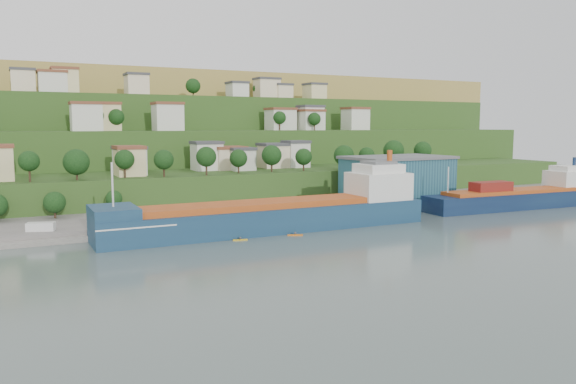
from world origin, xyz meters
TOP-DOWN VIEW (x-y plane):
  - ground at (0.00, 0.00)m, footprint 500.00×500.00m
  - quay at (20.00, 28.00)m, footprint 220.00×26.00m
  - pebble_beach at (-55.00, 22.00)m, footprint 40.00×18.00m
  - hillside at (0.00, 168.70)m, footprint 360.00×210.58m
  - cargo_ship_near at (-3.64, 7.89)m, footprint 77.08×12.49m
  - cargo_ship_far at (74.43, 8.25)m, footprint 59.62×13.22m
  - warehouse at (44.54, 27.57)m, footprint 31.82×20.36m
  - caravan at (-53.13, 19.33)m, footprint 5.90×3.84m
  - dinghy at (-42.26, 18.35)m, footprint 4.23×2.63m
  - kayak_orange at (-3.62, 0.31)m, footprint 3.27×1.82m
  - kayak_yellow at (-16.20, 0.83)m, footprint 3.07×1.28m

SIDE VIEW (x-z plane):
  - ground at x=0.00m, z-range 0.00..0.00m
  - quay at x=20.00m, z-range -2.00..2.00m
  - pebble_beach at x=-55.00m, z-range -1.20..1.20m
  - hillside at x=0.00m, z-range -47.92..48.08m
  - kayak_yellow at x=-16.20m, z-range -0.16..0.60m
  - kayak_orange at x=-3.62m, z-range -0.17..0.66m
  - dinghy at x=-42.26m, z-range 1.20..1.99m
  - caravan at x=-53.13m, z-range 1.20..3.75m
  - cargo_ship_far at x=74.43m, z-range -5.50..10.57m
  - cargo_ship_near at x=-3.64m, z-range -6.74..13.07m
  - warehouse at x=44.54m, z-range 2.03..14.83m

